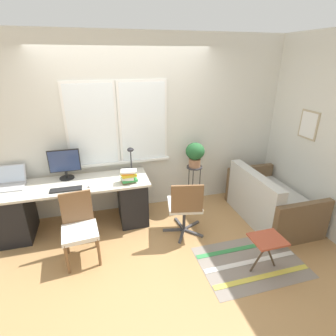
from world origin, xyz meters
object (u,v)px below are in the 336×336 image
object	(u,v)px
plant_stand	(194,172)
potted_plant	(195,153)
laptop	(11,182)
keyboard	(66,189)
folding_stool	(267,242)
desk_chair_wooden	(79,226)
monitor	(65,164)
mouse	(89,186)
desk_lamp	(131,156)
couch_loveseat	(269,203)
book_stack	(128,176)
office_chair_swivel	(185,206)

from	to	relation	value
plant_stand	potted_plant	world-z (taller)	potted_plant
laptop	plant_stand	bearing A→B (deg)	-0.39
keyboard	folding_stool	size ratio (longest dim) A/B	0.91
keyboard	plant_stand	world-z (taller)	keyboard
laptop	desk_chair_wooden	world-z (taller)	laptop
monitor	mouse	world-z (taller)	monitor
mouse	plant_stand	xyz separation A→B (m)	(1.64, 0.30, -0.11)
laptop	folding_stool	xyz separation A→B (m)	(2.96, -1.63, -0.38)
desk_lamp	desk_chair_wooden	bearing A→B (deg)	-132.80
couch_loveseat	book_stack	bearing A→B (deg)	79.95
laptop	desk_chair_wooden	xyz separation A→B (m)	(0.88, -0.81, -0.33)
potted_plant	laptop	bearing A→B (deg)	179.61
monitor	plant_stand	distance (m)	1.98
desk_lamp	plant_stand	distance (m)	1.07
desk_lamp	office_chair_swivel	distance (m)	1.10
couch_loveseat	potted_plant	distance (m)	1.38
laptop	desk_chair_wooden	size ratio (longest dim) A/B	0.45
book_stack	plant_stand	distance (m)	1.16
keyboard	mouse	distance (m)	0.30
mouse	couch_loveseat	bearing A→B (deg)	-7.92
keyboard	monitor	bearing A→B (deg)	92.33
laptop	keyboard	size ratio (longest dim) A/B	0.93
laptop	book_stack	xyz separation A→B (m)	(1.57, -0.32, 0.04)
monitor	potted_plant	size ratio (longest dim) A/B	1.10
book_stack	desk_chair_wooden	world-z (taller)	book_stack
desk_lamp	couch_loveseat	xyz separation A→B (m)	(2.01, -0.72, -0.71)
folding_stool	desk_lamp	bearing A→B (deg)	128.19
potted_plant	folding_stool	distance (m)	1.73
office_chair_swivel	book_stack	bearing A→B (deg)	-18.27
keyboard	desk_chair_wooden	world-z (taller)	desk_chair_wooden
keyboard	potted_plant	distance (m)	1.98
laptop	potted_plant	size ratio (longest dim) A/B	0.95
laptop	potted_plant	bearing A→B (deg)	-0.39
plant_stand	monitor	bearing A→B (deg)	177.70
couch_loveseat	folding_stool	distance (m)	1.18
monitor	potted_plant	xyz separation A→B (m)	(1.96, -0.08, -0.00)
monitor	office_chair_swivel	size ratio (longest dim) A/B	0.51
couch_loveseat	potted_plant	world-z (taller)	potted_plant
monitor	couch_loveseat	size ratio (longest dim) A/B	0.32
desk_lamp	potted_plant	xyz separation A→B (m)	(1.01, -0.05, -0.03)
office_chair_swivel	potted_plant	world-z (taller)	potted_plant
monitor	mouse	distance (m)	0.54
keyboard	couch_loveseat	xyz separation A→B (m)	(2.93, -0.36, -0.46)
plant_stand	keyboard	bearing A→B (deg)	-170.92
laptop	office_chair_swivel	size ratio (longest dim) A/B	0.44
keyboard	plant_stand	distance (m)	1.97
monitor	keyboard	world-z (taller)	monitor
book_stack	office_chair_swivel	distance (m)	0.89
laptop	office_chair_swivel	distance (m)	2.41
laptop	monitor	world-z (taller)	monitor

